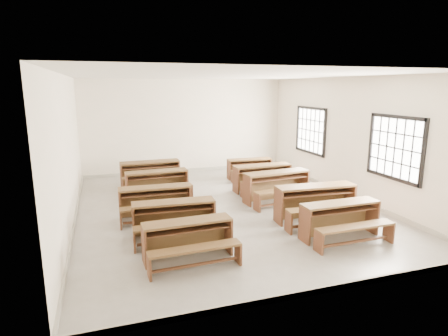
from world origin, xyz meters
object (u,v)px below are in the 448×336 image
object	(u,v)px
desk_set_5	(341,218)
desk_set_8	(263,176)
desk_set_2	(155,200)
desk_set_6	(316,201)
desk_set_3	(157,182)
desk_set_9	(250,167)
desk_set_1	(174,217)
desk_set_4	(151,172)
desk_set_0	(188,238)
desk_set_7	(277,184)

from	to	relation	value
desk_set_5	desk_set_8	world-z (taller)	desk_set_8
desk_set_2	desk_set_5	bearing A→B (deg)	-33.41
desk_set_2	desk_set_6	bearing A→B (deg)	-19.69
desk_set_3	desk_set_9	distance (m)	3.42
desk_set_3	desk_set_8	distance (m)	2.99
desk_set_1	desk_set_4	distance (m)	4.01
desk_set_0	desk_set_2	world-z (taller)	desk_set_2
desk_set_7	desk_set_9	world-z (taller)	desk_set_7
desk_set_5	desk_set_0	bearing A→B (deg)	178.79
desk_set_5	desk_set_9	distance (m)	5.15
desk_set_6	desk_set_9	size ratio (longest dim) A/B	1.25
desk_set_8	desk_set_9	size ratio (longest dim) A/B	1.15
desk_set_6	desk_set_5	bearing A→B (deg)	-89.89
desk_set_0	desk_set_1	bearing A→B (deg)	90.32
desk_set_3	desk_set_2	bearing A→B (deg)	-102.30
desk_set_1	desk_set_4	xyz separation A→B (m)	(0.05, 4.01, 0.03)
desk_set_4	desk_set_6	xyz separation A→B (m)	(3.12, -4.07, 0.02)
desk_set_0	desk_set_1	world-z (taller)	desk_set_1
desk_set_2	desk_set_6	distance (m)	3.62
desk_set_0	desk_set_2	size ratio (longest dim) A/B	0.96
desk_set_0	desk_set_6	size ratio (longest dim) A/B	0.85
desk_set_3	desk_set_6	distance (m)	4.23
desk_set_3	desk_set_5	distance (m)	4.93
desk_set_4	desk_set_6	distance (m)	5.13
desk_set_0	desk_set_7	world-z (taller)	desk_set_7
desk_set_9	desk_set_3	bearing A→B (deg)	-154.72
desk_set_6	desk_set_0	bearing A→B (deg)	-158.90
desk_set_3	desk_set_9	xyz separation A→B (m)	(3.18, 1.26, -0.05)
desk_set_1	desk_set_2	size ratio (longest dim) A/B	1.02
desk_set_4	desk_set_5	bearing A→B (deg)	-60.14
desk_set_4	desk_set_8	xyz separation A→B (m)	(3.01, -1.42, -0.01)
desk_set_4	desk_set_6	world-z (taller)	desk_set_6
desk_set_2	desk_set_8	size ratio (longest dim) A/B	0.96
desk_set_1	desk_set_7	size ratio (longest dim) A/B	0.91
desk_set_8	desk_set_1	bearing A→B (deg)	-141.70
desk_set_7	desk_set_9	bearing A→B (deg)	78.82
desk_set_4	desk_set_9	world-z (taller)	desk_set_4
desk_set_2	desk_set_5	distance (m)	4.04
desk_set_3	desk_set_7	world-z (taller)	desk_set_7
desk_set_0	desk_set_8	xyz separation A→B (m)	(3.02, 3.64, 0.04)
desk_set_2	desk_set_8	bearing A→B (deg)	23.86
desk_set_1	desk_set_0	bearing A→B (deg)	-84.11
desk_set_1	desk_set_9	xyz separation A→B (m)	(3.26, 4.07, -0.05)
desk_set_8	desk_set_6	bearing A→B (deg)	-89.46
desk_set_7	desk_set_9	xyz separation A→B (m)	(0.26, 2.56, -0.08)
desk_set_6	desk_set_3	bearing A→B (deg)	140.59
desk_set_0	desk_set_7	distance (m)	3.91
desk_set_3	desk_set_1	bearing A→B (deg)	-93.92
desk_set_1	desk_set_9	distance (m)	5.22
desk_set_2	desk_set_6	size ratio (longest dim) A/B	0.88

